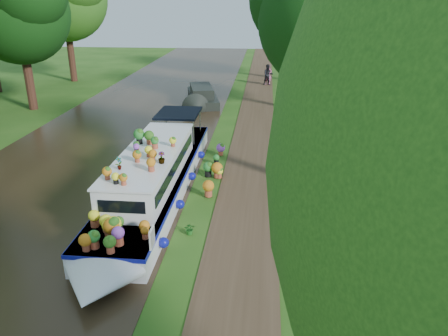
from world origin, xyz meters
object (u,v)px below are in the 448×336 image
plant_boat (152,177)px  second_boat (202,96)px  pedestrian_pink (268,75)px  pedestrian_dark (268,75)px

plant_boat → second_boat: (-0.39, 15.24, -0.36)m
plant_boat → pedestrian_pink: bearing=79.5°
plant_boat → pedestrian_pink: 22.85m
pedestrian_pink → second_boat: bearing=-110.1°
pedestrian_pink → pedestrian_dark: size_ratio=0.97×
pedestrian_pink → pedestrian_dark: bearing=-77.9°
second_boat → pedestrian_dark: bearing=43.6°
plant_boat → second_boat: bearing=91.5°
plant_boat → pedestrian_pink: size_ratio=8.25×
plant_boat → second_boat: 15.25m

